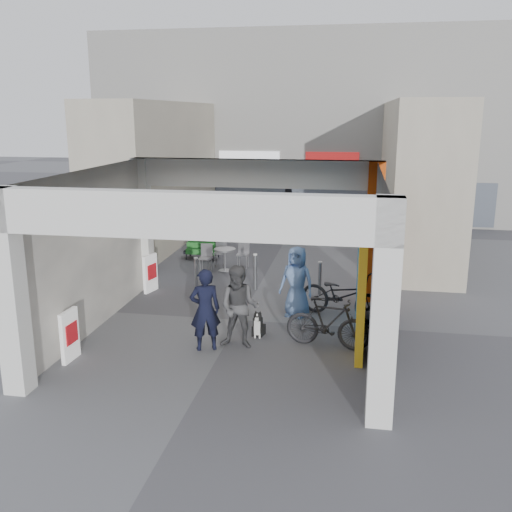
% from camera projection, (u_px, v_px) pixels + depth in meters
% --- Properties ---
extents(ground, '(90.00, 90.00, 0.00)m').
position_uv_depth(ground, '(239.00, 320.00, 13.09)').
color(ground, '#5D5E62').
rests_on(ground, ground).
extents(arcade_canopy, '(6.40, 6.45, 6.40)m').
position_uv_depth(arcade_canopy, '(256.00, 230.00, 11.65)').
color(arcade_canopy, silver).
rests_on(arcade_canopy, ground).
extents(far_building, '(18.00, 4.08, 8.00)m').
position_uv_depth(far_building, '(301.00, 127.00, 25.48)').
color(far_building, white).
rests_on(far_building, ground).
extents(plaza_bldg_left, '(2.00, 9.00, 5.00)m').
position_uv_depth(plaza_bldg_left, '(158.00, 174.00, 20.39)').
color(plaza_bldg_left, '#ABA28D').
rests_on(plaza_bldg_left, ground).
extents(plaza_bldg_right, '(2.00, 9.00, 5.00)m').
position_uv_depth(plaza_bldg_right, '(417.00, 179.00, 18.89)').
color(plaza_bldg_right, '#ABA28D').
rests_on(plaza_bldg_right, ground).
extents(bollard_left, '(0.09, 0.09, 0.83)m').
position_uv_depth(bollard_left, '(196.00, 273.00, 15.40)').
color(bollard_left, gray).
rests_on(bollard_left, ground).
extents(bollard_center, '(0.09, 0.09, 0.97)m').
position_uv_depth(bollard_center, '(255.00, 272.00, 15.24)').
color(bollard_center, gray).
rests_on(bollard_center, ground).
extents(bollard_right, '(0.09, 0.09, 0.87)m').
position_uv_depth(bollard_right, '(320.00, 278.00, 14.85)').
color(bollard_right, gray).
rests_on(bollard_right, ground).
extents(advert_board_near, '(0.13, 0.55, 1.00)m').
position_uv_depth(advert_board_near, '(70.00, 335.00, 10.86)').
color(advert_board_near, white).
rests_on(advert_board_near, ground).
extents(advert_board_far, '(0.21, 0.55, 1.00)m').
position_uv_depth(advert_board_far, '(151.00, 273.00, 15.07)').
color(advert_board_far, white).
rests_on(advert_board_far, ground).
extents(cafe_set, '(1.36, 1.10, 0.82)m').
position_uv_depth(cafe_set, '(223.00, 259.00, 17.37)').
color(cafe_set, '#97969B').
rests_on(cafe_set, ground).
extents(produce_stand, '(1.14, 0.62, 0.75)m').
position_uv_depth(produce_stand, '(202.00, 250.00, 18.54)').
color(produce_stand, black).
rests_on(produce_stand, ground).
extents(crate_stack, '(0.48, 0.39, 0.56)m').
position_uv_depth(crate_stack, '(289.00, 235.00, 20.93)').
color(crate_stack, '#195720').
rests_on(crate_stack, ground).
extents(border_collie, '(0.22, 0.42, 0.59)m').
position_uv_depth(border_collie, '(258.00, 326.00, 12.08)').
color(border_collie, black).
rests_on(border_collie, ground).
extents(man_with_dog, '(0.72, 0.60, 1.68)m').
position_uv_depth(man_with_dog, '(205.00, 310.00, 11.28)').
color(man_with_dog, black).
rests_on(man_with_dog, ground).
extents(man_back_turned, '(0.85, 0.67, 1.70)m').
position_uv_depth(man_back_turned, '(239.00, 307.00, 11.39)').
color(man_back_turned, '#444447').
rests_on(man_back_turned, ground).
extents(man_elderly, '(0.93, 0.74, 1.66)m').
position_uv_depth(man_elderly, '(297.00, 282.00, 13.18)').
color(man_elderly, '#5C7CB3').
rests_on(man_elderly, ground).
extents(man_crates, '(1.22, 0.76, 1.94)m').
position_uv_depth(man_crates, '(289.00, 213.00, 21.38)').
color(man_crates, black).
rests_on(man_crates, ground).
extents(bicycle_front, '(2.18, 1.45, 1.08)m').
position_uv_depth(bicycle_front, '(342.00, 295.00, 13.13)').
color(bicycle_front, black).
rests_on(bicycle_front, ground).
extents(bicycle_rear, '(1.79, 0.78, 1.04)m').
position_uv_depth(bicycle_rear, '(328.00, 323.00, 11.46)').
color(bicycle_rear, black).
rests_on(bicycle_rear, ground).
extents(white_van, '(4.36, 2.91, 1.38)m').
position_uv_depth(white_van, '(322.00, 210.00, 23.71)').
color(white_van, silver).
rests_on(white_van, ground).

